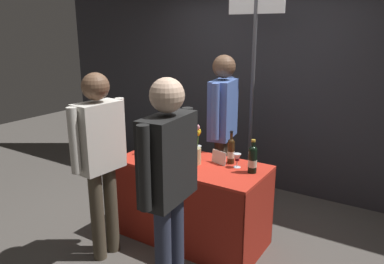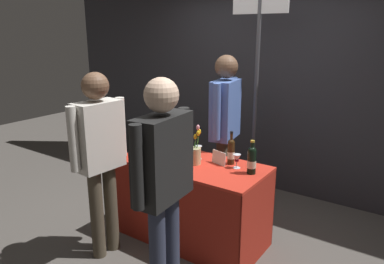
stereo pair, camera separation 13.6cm
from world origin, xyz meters
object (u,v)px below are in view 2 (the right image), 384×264
object	(u,v)px
display_bottle_0	(231,151)
wine_glass_near_taster	(150,142)
taster_foreground_right	(100,150)
wine_glass_mid	(237,159)
featured_wine_bottle	(152,141)
vendor_presenter	(225,121)
flower_vase	(195,153)
wine_glass_near_vendor	(198,149)
booth_signpost	(256,79)
tasting_table	(192,188)

from	to	relation	value
display_bottle_0	wine_glass_near_taster	distance (m)	0.90
taster_foreground_right	display_bottle_0	bearing A→B (deg)	-40.80
taster_foreground_right	wine_glass_near_taster	bearing A→B (deg)	8.21
wine_glass_mid	wine_glass_near_taster	distance (m)	0.98
featured_wine_bottle	wine_glass_near_taster	bearing A→B (deg)	144.29
wine_glass_mid	vendor_presenter	bearing A→B (deg)	128.77
flower_vase	taster_foreground_right	distance (m)	0.86
display_bottle_0	wine_glass_near_taster	bearing A→B (deg)	-171.63
wine_glass_near_vendor	taster_foreground_right	world-z (taller)	taster_foreground_right
vendor_presenter	wine_glass_mid	bearing A→B (deg)	28.74
vendor_presenter	taster_foreground_right	distance (m)	1.40
display_bottle_0	flower_vase	distance (m)	0.33
display_bottle_0	vendor_presenter	world-z (taller)	vendor_presenter
wine_glass_mid	taster_foreground_right	world-z (taller)	taster_foreground_right
wine_glass_near_vendor	taster_foreground_right	xyz separation A→B (m)	(-0.51, -0.77, 0.11)
wine_glass_near_vendor	wine_glass_near_taster	size ratio (longest dim) A/B	1.03
wine_glass_mid	booth_signpost	bearing A→B (deg)	106.90
vendor_presenter	tasting_table	bearing A→B (deg)	-7.86
display_bottle_0	wine_glass_mid	distance (m)	0.12
taster_foreground_right	vendor_presenter	bearing A→B (deg)	-16.28
flower_vase	featured_wine_bottle	bearing A→B (deg)	-179.10
wine_glass_near_vendor	vendor_presenter	xyz separation A→B (m)	(-0.02, 0.54, 0.17)
vendor_presenter	featured_wine_bottle	bearing A→B (deg)	-43.70
wine_glass_mid	wine_glass_near_taster	bearing A→B (deg)	-176.16
display_bottle_0	wine_glass_near_vendor	world-z (taller)	display_bottle_0
wine_glass_near_taster	taster_foreground_right	world-z (taller)	taster_foreground_right
featured_wine_bottle	flower_vase	xyz separation A→B (m)	(0.52, 0.01, -0.03)
featured_wine_bottle	wine_glass_near_taster	xyz separation A→B (m)	(-0.09, 0.07, -0.04)
featured_wine_bottle	wine_glass_near_vendor	xyz separation A→B (m)	(0.47, 0.14, -0.04)
wine_glass_mid	booth_signpost	world-z (taller)	booth_signpost
featured_wine_bottle	wine_glass_near_taster	world-z (taller)	featured_wine_bottle
featured_wine_bottle	wine_glass_near_vendor	world-z (taller)	featured_wine_bottle
tasting_table	wine_glass_mid	distance (m)	0.55
tasting_table	wine_glass_near_vendor	distance (m)	0.38
wine_glass_near_vendor	taster_foreground_right	distance (m)	0.93
vendor_presenter	booth_signpost	world-z (taller)	booth_signpost
wine_glass_mid	booth_signpost	distance (m)	1.20
featured_wine_bottle	vendor_presenter	xyz separation A→B (m)	(0.45, 0.68, 0.14)
featured_wine_bottle	vendor_presenter	bearing A→B (deg)	56.34
wine_glass_near_vendor	booth_signpost	size ratio (longest dim) A/B	0.06
featured_wine_bottle	tasting_table	bearing A→B (deg)	2.10
featured_wine_bottle	wine_glass_mid	world-z (taller)	featured_wine_bottle
featured_wine_bottle	vendor_presenter	world-z (taller)	vendor_presenter
tasting_table	vendor_presenter	bearing A→B (deg)	92.18
booth_signpost	taster_foreground_right	bearing A→B (deg)	-109.80
wine_glass_mid	flower_vase	bearing A→B (deg)	-161.27
wine_glass_near_taster	taster_foreground_right	distance (m)	0.71
wine_glass_near_vendor	taster_foreground_right	size ratio (longest dim) A/B	0.08
wine_glass_near_taster	taster_foreground_right	size ratio (longest dim) A/B	0.08
tasting_table	flower_vase	xyz separation A→B (m)	(0.05, -0.01, 0.36)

